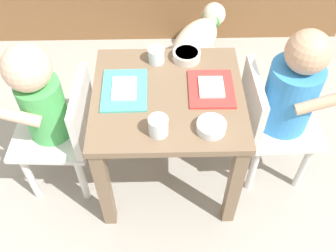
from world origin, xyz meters
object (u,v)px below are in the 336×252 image
(seated_child_left, at_px, (45,105))
(water_cup_right, at_px, (158,127))
(dog, at_px, (197,40))
(water_cup_left, at_px, (156,56))
(cereal_bowl_right_side, at_px, (211,126))
(seated_child_right, at_px, (288,95))
(veggie_bowl_far, at_px, (187,55))
(food_tray_right, at_px, (211,88))
(dining_table, at_px, (168,114))
(food_tray_left, at_px, (124,90))

(seated_child_left, xyz_separation_m, water_cup_right, (0.38, -0.16, 0.07))
(dog, bearing_deg, water_cup_right, -103.41)
(water_cup_left, xyz_separation_m, cereal_bowl_right_side, (0.17, -0.33, -0.01))
(seated_child_right, distance_m, water_cup_right, 0.49)
(dog, bearing_deg, seated_child_left, -131.93)
(dog, relative_size, veggie_bowl_far, 4.23)
(seated_child_left, bearing_deg, seated_child_right, 2.03)
(cereal_bowl_right_side, distance_m, veggie_bowl_far, 0.34)
(seated_child_right, bearing_deg, food_tray_right, -178.78)
(cereal_bowl_right_side, height_order, veggie_bowl_far, veggie_bowl_far)
(food_tray_right, xyz_separation_m, veggie_bowl_far, (-0.07, 0.16, 0.01))
(food_tray_right, xyz_separation_m, water_cup_left, (-0.18, 0.15, 0.02))
(seated_child_right, relative_size, water_cup_right, 11.12)
(cereal_bowl_right_side, relative_size, veggie_bowl_far, 0.90)
(seated_child_left, bearing_deg, cereal_bowl_right_side, -15.63)
(water_cup_left, xyz_separation_m, water_cup_right, (0.01, -0.33, 0.00))
(water_cup_left, bearing_deg, dining_table, -77.34)
(food_tray_left, height_order, cereal_bowl_right_side, cereal_bowl_right_side)
(dog, xyz_separation_m, cereal_bowl_right_side, (-0.03, -0.79, 0.28))
(food_tray_left, bearing_deg, seated_child_left, -174.98)
(dog, bearing_deg, seated_child_right, -66.96)
(water_cup_left, height_order, cereal_bowl_right_side, water_cup_left)
(seated_child_right, bearing_deg, water_cup_left, 162.43)
(dog, distance_m, cereal_bowl_right_side, 0.84)
(water_cup_left, height_order, water_cup_right, water_cup_right)
(water_cup_right, distance_m, cereal_bowl_right_side, 0.16)
(dining_table, distance_m, veggie_bowl_far, 0.23)
(food_tray_left, xyz_separation_m, cereal_bowl_right_side, (0.28, -0.18, 0.01))
(water_cup_left, distance_m, veggie_bowl_far, 0.11)
(cereal_bowl_right_side, bearing_deg, seated_child_right, 32.25)
(dining_table, bearing_deg, water_cup_left, 102.66)
(seated_child_right, xyz_separation_m, food_tray_right, (-0.27, -0.01, 0.04))
(seated_child_left, xyz_separation_m, seated_child_right, (0.84, 0.03, 0.00))
(seated_child_left, relative_size, dog, 1.57)
(seated_child_right, relative_size, water_cup_left, 11.64)
(dog, height_order, water_cup_left, water_cup_left)
(seated_child_left, height_order, seated_child_right, seated_child_right)
(cereal_bowl_right_side, xyz_separation_m, veggie_bowl_far, (-0.06, 0.34, 0.00))
(seated_child_left, distance_m, food_tray_right, 0.57)
(food_tray_left, bearing_deg, seated_child_right, 0.59)
(food_tray_right, bearing_deg, cereal_bowl_right_side, -95.56)
(dog, relative_size, cereal_bowl_right_side, 4.67)
(dining_table, height_order, water_cup_left, water_cup_left)
(seated_child_left, height_order, cereal_bowl_right_side, seated_child_left)
(food_tray_left, bearing_deg, water_cup_right, -58.32)
(cereal_bowl_right_side, bearing_deg, food_tray_right, 84.44)
(water_cup_left, relative_size, cereal_bowl_right_side, 0.65)
(water_cup_left, bearing_deg, seated_child_right, -17.57)
(seated_child_left, distance_m, cereal_bowl_right_side, 0.57)
(dining_table, relative_size, cereal_bowl_right_side, 5.59)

